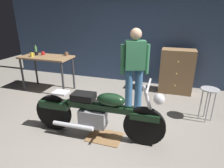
{
  "coord_description": "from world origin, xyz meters",
  "views": [
    {
      "loc": [
        1.04,
        -2.54,
        1.94
      ],
      "look_at": [
        -0.01,
        0.7,
        0.65
      ],
      "focal_mm": 30.49,
      "sensor_mm": 36.0,
      "label": 1
    }
  ],
  "objects_px": {
    "mug_yellow_tall": "(32,55)",
    "mug_red_diner": "(43,53)",
    "shop_stool": "(209,96)",
    "mug_black_matte": "(36,53)",
    "mug_brown_stoneware": "(66,54)",
    "wooden_dresser": "(177,71)",
    "bottle": "(36,50)",
    "person_standing": "(135,67)",
    "motorcycle": "(97,112)"
  },
  "relations": [
    {
      "from": "motorcycle",
      "to": "person_standing",
      "type": "bearing_deg",
      "value": 70.27
    },
    {
      "from": "mug_black_matte",
      "to": "mug_brown_stoneware",
      "type": "bearing_deg",
      "value": 14.1
    },
    {
      "from": "shop_stool",
      "to": "person_standing",
      "type": "bearing_deg",
      "value": 179.5
    },
    {
      "from": "person_standing",
      "to": "mug_yellow_tall",
      "type": "distance_m",
      "value": 2.65
    },
    {
      "from": "shop_stool",
      "to": "mug_red_diner",
      "type": "height_order",
      "value": "mug_red_diner"
    },
    {
      "from": "mug_red_diner",
      "to": "mug_brown_stoneware",
      "type": "distance_m",
      "value": 0.63
    },
    {
      "from": "person_standing",
      "to": "wooden_dresser",
      "type": "relative_size",
      "value": 1.52
    },
    {
      "from": "bottle",
      "to": "wooden_dresser",
      "type": "bearing_deg",
      "value": 9.79
    },
    {
      "from": "motorcycle",
      "to": "person_standing",
      "type": "distance_m",
      "value": 1.28
    },
    {
      "from": "shop_stool",
      "to": "mug_brown_stoneware",
      "type": "relative_size",
      "value": 5.5
    },
    {
      "from": "mug_red_diner",
      "to": "mug_black_matte",
      "type": "distance_m",
      "value": 0.16
    },
    {
      "from": "mug_black_matte",
      "to": "bottle",
      "type": "relative_size",
      "value": 0.45
    },
    {
      "from": "mug_red_diner",
      "to": "motorcycle",
      "type": "bearing_deg",
      "value": -37.03
    },
    {
      "from": "mug_red_diner",
      "to": "bottle",
      "type": "xyz_separation_m",
      "value": [
        -0.33,
        0.14,
        0.05
      ]
    },
    {
      "from": "motorcycle",
      "to": "bottle",
      "type": "height_order",
      "value": "bottle"
    },
    {
      "from": "person_standing",
      "to": "wooden_dresser",
      "type": "xyz_separation_m",
      "value": [
        0.83,
        1.25,
        -0.38
      ]
    },
    {
      "from": "shop_stool",
      "to": "mug_yellow_tall",
      "type": "xyz_separation_m",
      "value": [
        -4.04,
        0.25,
        0.45
      ]
    },
    {
      "from": "wooden_dresser",
      "to": "mug_brown_stoneware",
      "type": "bearing_deg",
      "value": -166.56
    },
    {
      "from": "mug_black_matte",
      "to": "bottle",
      "type": "xyz_separation_m",
      "value": [
        -0.18,
        0.21,
        0.05
      ]
    },
    {
      "from": "mug_brown_stoneware",
      "to": "mug_red_diner",
      "type": "bearing_deg",
      "value": -169.15
    },
    {
      "from": "wooden_dresser",
      "to": "bottle",
      "type": "height_order",
      "value": "bottle"
    },
    {
      "from": "bottle",
      "to": "motorcycle",
      "type": "bearing_deg",
      "value": -35.36
    },
    {
      "from": "wooden_dresser",
      "to": "bottle",
      "type": "relative_size",
      "value": 4.56
    },
    {
      "from": "person_standing",
      "to": "mug_black_matte",
      "type": "xyz_separation_m",
      "value": [
        -2.64,
        0.41,
        0.02
      ]
    },
    {
      "from": "mug_brown_stoneware",
      "to": "shop_stool",
      "type": "bearing_deg",
      "value": -10.53
    },
    {
      "from": "mug_black_matte",
      "to": "mug_brown_stoneware",
      "type": "height_order",
      "value": "mug_brown_stoneware"
    },
    {
      "from": "person_standing",
      "to": "shop_stool",
      "type": "relative_size",
      "value": 2.61
    },
    {
      "from": "mug_yellow_tall",
      "to": "mug_brown_stoneware",
      "type": "distance_m",
      "value": 0.84
    },
    {
      "from": "mug_red_diner",
      "to": "bottle",
      "type": "height_order",
      "value": "bottle"
    },
    {
      "from": "motorcycle",
      "to": "mug_brown_stoneware",
      "type": "height_order",
      "value": "motorcycle"
    },
    {
      "from": "wooden_dresser",
      "to": "mug_red_diner",
      "type": "relative_size",
      "value": 9.6
    },
    {
      "from": "mug_black_matte",
      "to": "bottle",
      "type": "bearing_deg",
      "value": 130.97
    },
    {
      "from": "person_standing",
      "to": "mug_black_matte",
      "type": "distance_m",
      "value": 2.67
    },
    {
      "from": "motorcycle",
      "to": "mug_black_matte",
      "type": "bearing_deg",
      "value": 143.82
    },
    {
      "from": "shop_stool",
      "to": "mug_red_diner",
      "type": "xyz_separation_m",
      "value": [
        -3.9,
        0.49,
        0.45
      ]
    },
    {
      "from": "mug_black_matte",
      "to": "mug_brown_stoneware",
      "type": "relative_size",
      "value": 0.93
    },
    {
      "from": "motorcycle",
      "to": "shop_stool",
      "type": "relative_size",
      "value": 3.42
    },
    {
      "from": "shop_stool",
      "to": "mug_black_matte",
      "type": "xyz_separation_m",
      "value": [
        -4.05,
        0.42,
        0.45
      ]
    },
    {
      "from": "person_standing",
      "to": "mug_red_diner",
      "type": "bearing_deg",
      "value": -31.44
    },
    {
      "from": "mug_red_diner",
      "to": "shop_stool",
      "type": "bearing_deg",
      "value": -7.2
    },
    {
      "from": "person_standing",
      "to": "motorcycle",
      "type": "bearing_deg",
      "value": 51.92
    },
    {
      "from": "wooden_dresser",
      "to": "mug_black_matte",
      "type": "distance_m",
      "value": 3.59
    },
    {
      "from": "person_standing",
      "to": "wooden_dresser",
      "type": "distance_m",
      "value": 1.54
    },
    {
      "from": "motorcycle",
      "to": "mug_black_matte",
      "type": "distance_m",
      "value": 2.8
    },
    {
      "from": "wooden_dresser",
      "to": "mug_yellow_tall",
      "type": "distance_m",
      "value": 3.63
    },
    {
      "from": "bottle",
      "to": "mug_yellow_tall",
      "type": "bearing_deg",
      "value": -64.02
    },
    {
      "from": "shop_stool",
      "to": "mug_brown_stoneware",
      "type": "bearing_deg",
      "value": 169.47
    },
    {
      "from": "mug_brown_stoneware",
      "to": "person_standing",
      "type": "bearing_deg",
      "value": -17.67
    },
    {
      "from": "mug_yellow_tall",
      "to": "mug_red_diner",
      "type": "distance_m",
      "value": 0.28
    },
    {
      "from": "person_standing",
      "to": "bottle",
      "type": "relative_size",
      "value": 6.93
    }
  ]
}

